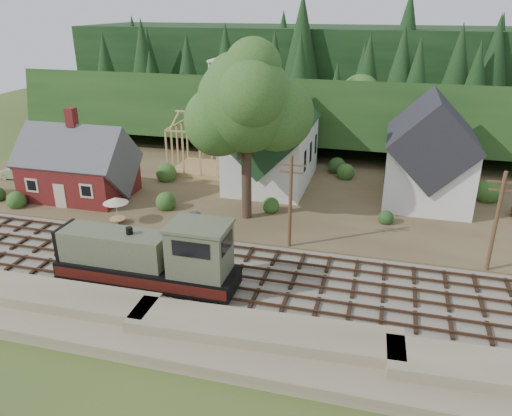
% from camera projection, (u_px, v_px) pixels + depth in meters
% --- Properties ---
extents(ground, '(140.00, 140.00, 0.00)m').
position_uv_depth(ground, '(185.00, 268.00, 37.94)').
color(ground, '#384C1E').
rests_on(ground, ground).
extents(embankment, '(64.00, 5.00, 1.60)m').
position_uv_depth(embankment, '(131.00, 335.00, 30.36)').
color(embankment, '#7F7259').
rests_on(embankment, ground).
extents(railroad_bed, '(64.00, 11.00, 0.16)m').
position_uv_depth(railroad_bed, '(185.00, 267.00, 37.91)').
color(railroad_bed, '#726B5B').
rests_on(railroad_bed, ground).
extents(village_flat, '(64.00, 26.00, 0.30)m').
position_uv_depth(village_flat, '(250.00, 188.00, 53.94)').
color(village_flat, brown).
rests_on(village_flat, ground).
extents(hillside, '(70.00, 28.96, 12.74)m').
position_uv_depth(hillside, '(293.00, 136.00, 75.41)').
color(hillside, '#1E3F19').
rests_on(hillside, ground).
extents(ridge, '(80.00, 20.00, 12.00)m').
position_uv_depth(ridge, '(310.00, 115.00, 89.68)').
color(ridge, black).
rests_on(ridge, ground).
extents(depot, '(10.80, 7.41, 9.00)m').
position_uv_depth(depot, '(79.00, 168.00, 50.40)').
color(depot, '#501712').
rests_on(depot, village_flat).
extents(church, '(8.40, 15.17, 13.00)m').
position_uv_depth(church, '(272.00, 140.00, 53.03)').
color(church, silver).
rests_on(church, village_flat).
extents(farmhouse, '(8.40, 10.80, 10.60)m').
position_uv_depth(farmhouse, '(429.00, 156.00, 48.67)').
color(farmhouse, silver).
rests_on(farmhouse, village_flat).
extents(timber_frame, '(8.20, 6.20, 6.99)m').
position_uv_depth(timber_frame, '(209.00, 146.00, 57.77)').
color(timber_frame, tan).
rests_on(timber_frame, village_flat).
extents(lattice_tower, '(3.20, 3.20, 12.12)m').
position_uv_depth(lattice_tower, '(224.00, 80.00, 60.54)').
color(lattice_tower, silver).
rests_on(lattice_tower, village_flat).
extents(big_tree, '(10.90, 8.40, 14.70)m').
position_uv_depth(big_tree, '(248.00, 110.00, 42.51)').
color(big_tree, '#38281E').
rests_on(big_tree, village_flat).
extents(telegraph_pole_near, '(2.20, 0.28, 8.00)m').
position_uv_depth(telegraph_pole_near, '(290.00, 201.00, 39.26)').
color(telegraph_pole_near, '#4C331E').
rests_on(telegraph_pole_near, ground).
extents(telegraph_pole_far, '(2.20, 0.28, 8.00)m').
position_uv_depth(telegraph_pole_far, '(496.00, 221.00, 35.63)').
color(telegraph_pole_far, '#4C331E').
rests_on(telegraph_pole_far, ground).
extents(locomotive, '(12.85, 3.21, 5.11)m').
position_uv_depth(locomotive, '(152.00, 258.00, 34.67)').
color(locomotive, black).
rests_on(locomotive, railroad_bed).
extents(car_blue, '(2.05, 3.37, 1.07)m').
position_uv_depth(car_blue, '(193.00, 220.00, 44.19)').
color(car_blue, teal).
rests_on(car_blue, village_flat).
extents(car_green, '(3.79, 1.49, 1.23)m').
position_uv_depth(car_green, '(16.00, 174.00, 55.97)').
color(car_green, '#8DA874').
rests_on(car_green, village_flat).
extents(patio_set, '(2.24, 2.24, 2.50)m').
position_uv_depth(patio_set, '(116.00, 201.00, 44.12)').
color(patio_set, silver).
rests_on(patio_set, village_flat).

